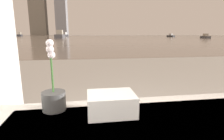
% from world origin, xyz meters
% --- Properties ---
extents(potted_orchid, '(0.14, 0.14, 0.43)m').
position_xyz_m(potted_orchid, '(-0.56, 0.84, 0.66)').
color(potted_orchid, '#4C4C4C').
rests_on(potted_orchid, bathtub).
extents(towel_stack, '(0.27, 0.21, 0.12)m').
position_xyz_m(towel_stack, '(-0.22, 0.74, 0.63)').
color(towel_stack, white).
rests_on(towel_stack, bathtub).
extents(harbor_water, '(180.00, 110.00, 0.01)m').
position_xyz_m(harbor_water, '(0.00, 62.00, 0.01)').
color(harbor_water, gray).
rests_on(harbor_water, ground_plane).
extents(harbor_boat_0, '(1.77, 2.95, 1.05)m').
position_xyz_m(harbor_boat_0, '(26.94, 53.93, 0.38)').
color(harbor_boat_0, '#2D2D33').
rests_on(harbor_boat_0, harbor_water).
extents(harbor_boat_1, '(2.03, 4.31, 1.55)m').
position_xyz_m(harbor_boat_1, '(-25.60, 72.96, 0.56)').
color(harbor_boat_1, '#2D2D33').
rests_on(harbor_boat_1, harbor_water).
extents(harbor_boat_2, '(1.24, 2.88, 1.05)m').
position_xyz_m(harbor_boat_2, '(26.24, 36.09, 0.38)').
color(harbor_boat_2, '#4C4C51').
rests_on(harbor_boat_2, harbor_water).
extents(harbor_boat_3, '(2.24, 4.27, 1.52)m').
position_xyz_m(harbor_boat_3, '(-7.78, 65.61, 0.55)').
color(harbor_boat_3, '#2D2D33').
rests_on(harbor_boat_3, harbor_water).
extents(harbor_boat_4, '(1.71, 4.90, 1.83)m').
position_xyz_m(harbor_boat_4, '(-6.04, 40.70, 0.66)').
color(harbor_boat_4, '#4C4C51').
rests_on(harbor_boat_4, harbor_water).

